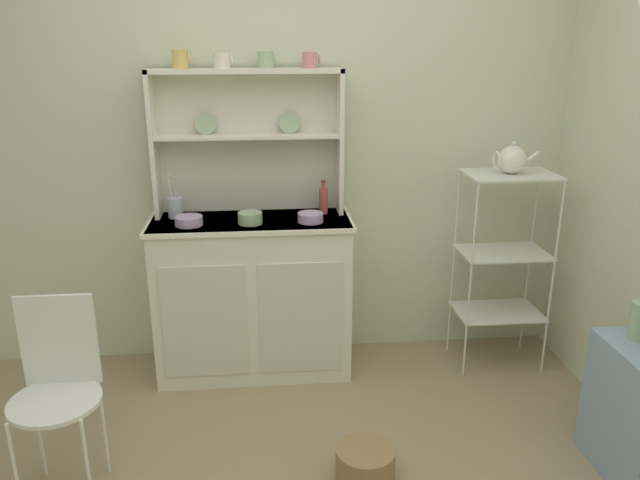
# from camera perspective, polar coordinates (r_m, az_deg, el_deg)

# --- Properties ---
(wall_back) EXTENTS (3.84, 0.05, 2.50)m
(wall_back) POSITION_cam_1_polar(r_m,az_deg,el_deg) (3.49, -3.29, 8.76)
(wall_back) COLOR beige
(wall_back) RESTS_ON ground
(hutch_cabinet) EXTENTS (1.08, 0.45, 0.90)m
(hutch_cabinet) POSITION_cam_1_polar(r_m,az_deg,el_deg) (3.47, -6.18, -5.03)
(hutch_cabinet) COLOR silver
(hutch_cabinet) RESTS_ON ground
(hutch_shelf_unit) EXTENTS (1.01, 0.18, 0.77)m
(hutch_shelf_unit) POSITION_cam_1_polar(r_m,az_deg,el_deg) (3.39, -6.67, 9.95)
(hutch_shelf_unit) COLOR silver
(hutch_shelf_unit) RESTS_ON hutch_cabinet
(bakers_rack) EXTENTS (0.48, 0.32, 1.13)m
(bakers_rack) POSITION_cam_1_polar(r_m,az_deg,el_deg) (3.58, 16.60, -0.61)
(bakers_rack) COLOR silver
(bakers_rack) RESTS_ON ground
(wire_chair) EXTENTS (0.36, 0.36, 0.85)m
(wire_chair) POSITION_cam_1_polar(r_m,az_deg,el_deg) (2.75, -23.10, -11.73)
(wire_chair) COLOR white
(wire_chair) RESTS_ON ground
(floor_basket) EXTENTS (0.26, 0.26, 0.15)m
(floor_basket) POSITION_cam_1_polar(r_m,az_deg,el_deg) (2.83, 4.20, -19.96)
(floor_basket) COLOR #93754C
(floor_basket) RESTS_ON ground
(cup_gold_0) EXTENTS (0.09, 0.08, 0.09)m
(cup_gold_0) POSITION_cam_1_polar(r_m,az_deg,el_deg) (3.33, -12.77, 15.99)
(cup_gold_0) COLOR #DBB760
(cup_gold_0) RESTS_ON hutch_shelf_unit
(cup_cream_1) EXTENTS (0.10, 0.08, 0.08)m
(cup_cream_1) POSITION_cam_1_polar(r_m,az_deg,el_deg) (3.32, -9.03, 16.05)
(cup_cream_1) COLOR silver
(cup_cream_1) RESTS_ON hutch_shelf_unit
(cup_sage_2) EXTENTS (0.10, 0.08, 0.08)m
(cup_sage_2) POSITION_cam_1_polar(r_m,az_deg,el_deg) (3.31, -5.02, 16.24)
(cup_sage_2) COLOR #9EB78E
(cup_sage_2) RESTS_ON hutch_shelf_unit
(cup_rose_3) EXTENTS (0.09, 0.08, 0.08)m
(cup_rose_3) POSITION_cam_1_polar(r_m,az_deg,el_deg) (3.32, -0.92, 16.28)
(cup_rose_3) COLOR #D17A84
(cup_rose_3) RESTS_ON hutch_shelf_unit
(bowl_mixing_large) EXTENTS (0.14, 0.14, 0.05)m
(bowl_mixing_large) POSITION_cam_1_polar(r_m,az_deg,el_deg) (3.27, -12.02, 1.75)
(bowl_mixing_large) COLOR #B79ECC
(bowl_mixing_large) RESTS_ON hutch_cabinet
(bowl_floral_medium) EXTENTS (0.13, 0.13, 0.06)m
(bowl_floral_medium) POSITION_cam_1_polar(r_m,az_deg,el_deg) (3.24, -6.47, 2.04)
(bowl_floral_medium) COLOR #9EB78E
(bowl_floral_medium) RESTS_ON hutch_cabinet
(bowl_cream_small) EXTENTS (0.13, 0.13, 0.05)m
(bowl_cream_small) POSITION_cam_1_polar(r_m,az_deg,el_deg) (3.25, -0.89, 2.10)
(bowl_cream_small) COLOR #B79ECC
(bowl_cream_small) RESTS_ON hutch_cabinet
(jam_bottle) EXTENTS (0.05, 0.05, 0.19)m
(jam_bottle) POSITION_cam_1_polar(r_m,az_deg,el_deg) (3.40, 0.31, 3.74)
(jam_bottle) COLOR #B74C47
(jam_bottle) RESTS_ON hutch_cabinet
(utensil_jar) EXTENTS (0.08, 0.08, 0.24)m
(utensil_jar) POSITION_cam_1_polar(r_m,az_deg,el_deg) (3.41, -13.21, 2.98)
(utensil_jar) COLOR #B2B7C6
(utensil_jar) RESTS_ON hutch_cabinet
(porcelain_teapot) EXTENTS (0.24, 0.15, 0.17)m
(porcelain_teapot) POSITION_cam_1_polar(r_m,az_deg,el_deg) (3.46, 17.31, 7.11)
(porcelain_teapot) COLOR white
(porcelain_teapot) RESTS_ON bakers_rack
(flower_vase) EXTENTS (0.08, 0.08, 0.32)m
(flower_vase) POSITION_cam_1_polar(r_m,az_deg,el_deg) (2.95, 27.46, -6.26)
(flower_vase) COLOR #9EB78E
(flower_vase) RESTS_ON side_shelf_blue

